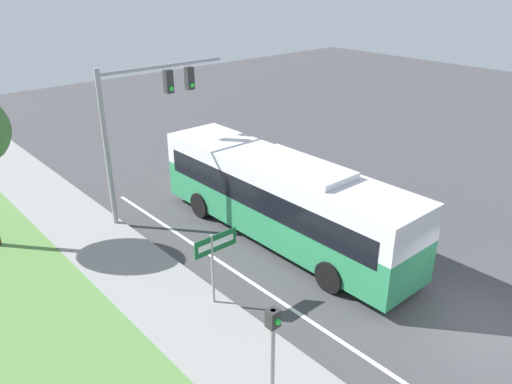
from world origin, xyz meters
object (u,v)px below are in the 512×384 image
at_px(signal_gantry, 143,110).
at_px(street_sign, 215,254).
at_px(pedestrian_signal, 273,340).
at_px(bus, 281,195).

height_order(signal_gantry, street_sign, signal_gantry).
relative_size(pedestrian_signal, street_sign, 1.08).
height_order(bus, street_sign, bus).
distance_m(bus, signal_gantry, 6.29).
xyz_separation_m(pedestrian_signal, street_sign, (1.30, 3.89, -0.04)).
distance_m(pedestrian_signal, street_sign, 4.10).
relative_size(signal_gantry, street_sign, 2.55).
distance_m(bus, pedestrian_signal, 7.87).
relative_size(bus, signal_gantry, 1.81).
bearing_deg(pedestrian_signal, street_sign, 71.48).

